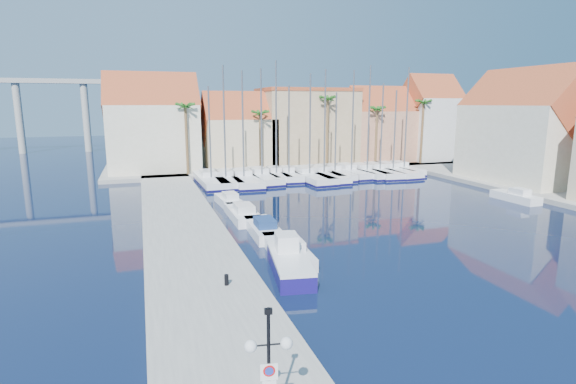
% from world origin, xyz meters
% --- Properties ---
extents(ground, '(260.00, 260.00, 0.00)m').
position_xyz_m(ground, '(0.00, 0.00, 0.00)').
color(ground, black).
rests_on(ground, ground).
extents(quay_west, '(6.00, 77.00, 0.50)m').
position_xyz_m(quay_west, '(-9.00, 13.50, 0.25)').
color(quay_west, gray).
rests_on(quay_west, ground).
extents(shore_north, '(54.00, 16.00, 0.50)m').
position_xyz_m(shore_north, '(10.00, 48.00, 0.25)').
color(shore_north, gray).
rests_on(shore_north, ground).
extents(lamp_post, '(1.32, 0.50, 3.92)m').
position_xyz_m(lamp_post, '(-8.76, -7.60, 3.07)').
color(lamp_post, black).
rests_on(lamp_post, quay_west).
extents(bollard, '(0.23, 0.23, 0.57)m').
position_xyz_m(bollard, '(-7.94, 3.48, 0.78)').
color(bollard, black).
rests_on(bollard, quay_west).
extents(fishing_boat, '(2.85, 6.12, 2.06)m').
position_xyz_m(fishing_boat, '(-3.91, 5.30, 0.68)').
color(fishing_boat, navy).
rests_on(fishing_boat, ground).
extents(motorboat_west_0, '(2.46, 6.63, 1.40)m').
position_xyz_m(motorboat_west_0, '(-3.15, 7.94, 0.51)').
color(motorboat_west_0, white).
rests_on(motorboat_west_0, ground).
extents(motorboat_west_1, '(2.14, 6.08, 1.40)m').
position_xyz_m(motorboat_west_1, '(-3.34, 13.25, 0.51)').
color(motorboat_west_1, white).
rests_on(motorboat_west_1, ground).
extents(motorboat_west_2, '(2.12, 6.58, 1.40)m').
position_xyz_m(motorboat_west_2, '(-3.80, 18.36, 0.51)').
color(motorboat_west_2, white).
rests_on(motorboat_west_2, ground).
extents(motorboat_west_3, '(2.06, 5.47, 1.40)m').
position_xyz_m(motorboat_west_3, '(-3.97, 23.62, 0.51)').
color(motorboat_west_3, white).
rests_on(motorboat_west_3, ground).
extents(motorboat_east_1, '(1.83, 5.21, 1.40)m').
position_xyz_m(motorboat_east_1, '(24.00, 16.70, 0.51)').
color(motorboat_east_1, white).
rests_on(motorboat_east_1, ground).
extents(sailboat_0, '(3.29, 11.18, 11.71)m').
position_xyz_m(sailboat_0, '(-3.94, 35.96, 0.56)').
color(sailboat_0, white).
rests_on(sailboat_0, ground).
extents(sailboat_1, '(2.84, 10.52, 14.10)m').
position_xyz_m(sailboat_1, '(-2.17, 35.74, 0.60)').
color(sailboat_1, white).
rests_on(sailboat_1, ground).
extents(sailboat_2, '(3.41, 11.78, 13.52)m').
position_xyz_m(sailboat_2, '(0.01, 35.51, 0.57)').
color(sailboat_2, white).
rests_on(sailboat_2, ground).
extents(sailboat_3, '(3.49, 10.76, 13.89)m').
position_xyz_m(sailboat_3, '(2.49, 36.39, 0.59)').
color(sailboat_3, white).
rests_on(sailboat_3, ground).
extents(sailboat_4, '(2.32, 8.54, 14.88)m').
position_xyz_m(sailboat_4, '(4.59, 36.76, 0.66)').
color(sailboat_4, white).
rests_on(sailboat_4, ground).
extents(sailboat_5, '(2.96, 8.66, 11.92)m').
position_xyz_m(sailboat_5, '(6.21, 36.45, 0.60)').
color(sailboat_5, white).
rests_on(sailboat_5, ground).
extents(sailboat_6, '(3.89, 12.03, 13.33)m').
position_xyz_m(sailboat_6, '(8.44, 35.24, 0.57)').
color(sailboat_6, white).
rests_on(sailboat_6, ground).
extents(sailboat_7, '(3.28, 11.96, 13.92)m').
position_xyz_m(sailboat_7, '(10.64, 35.62, 0.58)').
color(sailboat_7, white).
rests_on(sailboat_7, ground).
extents(sailboat_8, '(2.97, 10.01, 11.12)m').
position_xyz_m(sailboat_8, '(12.49, 36.17, 0.57)').
color(sailboat_8, white).
rests_on(sailboat_8, ground).
extents(sailboat_9, '(3.13, 9.77, 13.94)m').
position_xyz_m(sailboat_9, '(14.95, 36.39, 0.61)').
color(sailboat_9, white).
rests_on(sailboat_9, ground).
extents(sailboat_10, '(3.32, 9.78, 14.54)m').
position_xyz_m(sailboat_10, '(16.95, 35.73, 0.62)').
color(sailboat_10, white).
rests_on(sailboat_10, ground).
extents(sailboat_11, '(3.68, 11.09, 12.33)m').
position_xyz_m(sailboat_11, '(19.04, 35.87, 0.57)').
color(sailboat_11, white).
rests_on(sailboat_11, ground).
extents(sailboat_12, '(3.67, 11.21, 11.45)m').
position_xyz_m(sailboat_12, '(20.93, 35.80, 0.56)').
color(sailboat_12, white).
rests_on(sailboat_12, ground).
extents(sailboat_13, '(2.29, 8.58, 14.52)m').
position_xyz_m(sailboat_13, '(23.20, 36.45, 0.65)').
color(sailboat_13, white).
rests_on(sailboat_13, ground).
extents(building_0, '(12.30, 9.00, 13.50)m').
position_xyz_m(building_0, '(-10.00, 47.00, 6.52)').
color(building_0, beige).
rests_on(building_0, shore_north).
extents(building_1, '(10.30, 8.00, 11.00)m').
position_xyz_m(building_1, '(2.00, 47.00, 5.30)').
color(building_1, '#CCBA90').
rests_on(building_1, shore_north).
extents(building_2, '(14.20, 10.20, 11.50)m').
position_xyz_m(building_2, '(13.00, 48.00, 6.26)').
color(building_2, tan).
rests_on(building_2, shore_north).
extents(building_3, '(10.30, 8.00, 12.00)m').
position_xyz_m(building_3, '(25.00, 47.00, 5.86)').
color(building_3, '#BA765E').
rests_on(building_3, shore_north).
extents(building_4, '(8.30, 8.00, 14.00)m').
position_xyz_m(building_4, '(34.00, 46.00, 6.97)').
color(building_4, silver).
rests_on(building_4, shore_north).
extents(building_6, '(9.00, 14.30, 13.50)m').
position_xyz_m(building_6, '(32.00, 24.00, 6.52)').
color(building_6, beige).
rests_on(building_6, shore_east).
extents(palm_0, '(2.60, 2.60, 10.15)m').
position_xyz_m(palm_0, '(-6.00, 42.00, 9.08)').
color(palm_0, brown).
rests_on(palm_0, shore_north).
extents(palm_1, '(2.60, 2.60, 9.15)m').
position_xyz_m(palm_1, '(4.00, 42.00, 8.14)').
color(palm_1, brown).
rests_on(palm_1, shore_north).
extents(palm_2, '(2.60, 2.60, 11.15)m').
position_xyz_m(palm_2, '(14.00, 42.00, 10.02)').
color(palm_2, brown).
rests_on(palm_2, shore_north).
extents(palm_3, '(2.60, 2.60, 9.65)m').
position_xyz_m(palm_3, '(22.00, 42.00, 8.61)').
color(palm_3, brown).
rests_on(palm_3, shore_north).
extents(palm_4, '(2.60, 2.60, 10.65)m').
position_xyz_m(palm_4, '(30.00, 42.00, 9.55)').
color(palm_4, brown).
rests_on(palm_4, shore_north).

